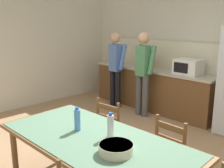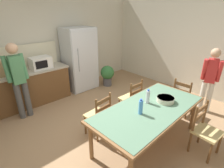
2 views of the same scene
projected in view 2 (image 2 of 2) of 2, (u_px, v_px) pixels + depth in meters
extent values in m
plane|color=#9E7A56|center=(103.00, 132.00, 3.61)|extent=(8.32, 8.32, 0.00)
cube|color=beige|center=(40.00, 44.00, 4.84)|extent=(6.52, 0.12, 2.90)
cube|color=beige|center=(188.00, 42.00, 5.07)|extent=(0.12, 5.20, 2.90)
cube|color=brown|center=(10.00, 94.00, 4.26)|extent=(2.94, 0.62, 0.87)
cube|color=#B2A893|center=(5.00, 76.00, 4.08)|extent=(2.98, 0.66, 0.04)
cube|color=silver|center=(80.00, 59.00, 5.31)|extent=(0.90, 0.68, 1.87)
cube|color=silver|center=(86.00, 62.00, 5.08)|extent=(0.86, 0.02, 1.79)
cylinder|color=#A5AAB2|center=(79.00, 60.00, 4.86)|extent=(0.02, 0.02, 0.65)
cube|color=white|center=(41.00, 63.00, 4.54)|extent=(0.50, 0.38, 0.30)
cube|color=black|center=(42.00, 65.00, 4.37)|extent=(0.30, 0.01, 0.19)
cylinder|color=brown|center=(193.00, 114.00, 3.58)|extent=(0.07, 0.07, 0.71)
cylinder|color=brown|center=(91.00, 142.00, 2.84)|extent=(0.07, 0.07, 0.71)
cylinder|color=brown|center=(158.00, 100.00, 4.13)|extent=(0.07, 0.07, 0.71)
cube|color=brown|center=(150.00, 109.00, 3.06)|extent=(2.23, 1.10, 0.04)
cube|color=#567A60|center=(150.00, 108.00, 3.05)|extent=(2.14, 1.06, 0.01)
cylinder|color=#4C8ED6|center=(141.00, 107.00, 2.83)|extent=(0.07, 0.07, 0.24)
cylinder|color=#2D51B2|center=(141.00, 100.00, 2.77)|extent=(0.04, 0.04, 0.03)
cylinder|color=silver|center=(148.00, 97.00, 3.16)|extent=(0.07, 0.07, 0.24)
cylinder|color=#2D51B2|center=(148.00, 90.00, 3.11)|extent=(0.04, 0.04, 0.03)
cylinder|color=beige|center=(165.00, 99.00, 3.23)|extent=(0.32, 0.32, 0.09)
cylinder|color=beige|center=(166.00, 98.00, 3.22)|extent=(0.31, 0.31, 0.02)
cylinder|color=brown|center=(130.00, 102.00, 4.37)|extent=(0.04, 0.04, 0.41)
cylinder|color=brown|center=(119.00, 107.00, 4.15)|extent=(0.04, 0.04, 0.41)
cylinder|color=brown|center=(140.00, 107.00, 4.14)|extent=(0.04, 0.04, 0.41)
cylinder|color=brown|center=(130.00, 112.00, 3.92)|extent=(0.04, 0.04, 0.41)
cube|color=tan|center=(130.00, 98.00, 4.05)|extent=(0.43, 0.41, 0.04)
cylinder|color=brown|center=(141.00, 89.00, 3.95)|extent=(0.04, 0.04, 0.46)
cylinder|color=brown|center=(131.00, 94.00, 3.73)|extent=(0.04, 0.04, 0.46)
cube|color=brown|center=(137.00, 86.00, 3.79)|extent=(0.36, 0.03, 0.07)
cube|color=brown|center=(136.00, 92.00, 3.85)|extent=(0.36, 0.03, 0.07)
cylinder|color=brown|center=(210.00, 153.00, 2.80)|extent=(0.04, 0.04, 0.41)
cylinder|color=brown|center=(219.00, 144.00, 3.01)|extent=(0.04, 0.04, 0.41)
cylinder|color=brown|center=(190.00, 142.00, 3.05)|extent=(0.04, 0.04, 0.41)
cylinder|color=brown|center=(200.00, 133.00, 3.26)|extent=(0.04, 0.04, 0.41)
cube|color=tan|center=(207.00, 132.00, 2.94)|extent=(0.45, 0.43, 0.04)
cylinder|color=brown|center=(195.00, 119.00, 2.86)|extent=(0.04, 0.04, 0.46)
cylinder|color=brown|center=(205.00, 112.00, 3.07)|extent=(0.04, 0.04, 0.46)
cube|color=brown|center=(202.00, 109.00, 2.91)|extent=(0.36, 0.05, 0.07)
cube|color=brown|center=(200.00, 116.00, 2.97)|extent=(0.36, 0.05, 0.07)
cylinder|color=brown|center=(98.00, 118.00, 3.73)|extent=(0.04, 0.04, 0.41)
cylinder|color=brown|center=(85.00, 125.00, 3.49)|extent=(0.04, 0.04, 0.41)
cylinder|color=brown|center=(110.00, 124.00, 3.53)|extent=(0.04, 0.04, 0.41)
cylinder|color=brown|center=(97.00, 133.00, 3.28)|extent=(0.04, 0.04, 0.41)
cube|color=tan|center=(97.00, 115.00, 3.42)|extent=(0.46, 0.44, 0.04)
cylinder|color=brown|center=(110.00, 103.00, 3.34)|extent=(0.04, 0.04, 0.46)
cylinder|color=brown|center=(96.00, 111.00, 3.09)|extent=(0.04, 0.04, 0.46)
cube|color=brown|center=(103.00, 101.00, 3.17)|extent=(0.36, 0.06, 0.07)
cube|color=brown|center=(103.00, 108.00, 3.23)|extent=(0.36, 0.06, 0.07)
cylinder|color=brown|center=(192.00, 106.00, 4.18)|extent=(0.04, 0.04, 0.41)
cylinder|color=brown|center=(178.00, 101.00, 4.41)|extent=(0.04, 0.04, 0.41)
cylinder|color=brown|center=(186.00, 111.00, 3.96)|extent=(0.04, 0.04, 0.41)
cylinder|color=brown|center=(172.00, 106.00, 4.20)|extent=(0.04, 0.04, 0.41)
cube|color=tan|center=(184.00, 97.00, 4.10)|extent=(0.41, 0.43, 0.04)
cylinder|color=brown|center=(190.00, 93.00, 3.77)|extent=(0.04, 0.04, 0.46)
cylinder|color=brown|center=(174.00, 88.00, 4.01)|extent=(0.04, 0.04, 0.46)
cube|color=brown|center=(183.00, 85.00, 3.84)|extent=(0.04, 0.36, 0.07)
cube|color=brown|center=(182.00, 91.00, 3.90)|extent=(0.04, 0.36, 0.07)
cylinder|color=#4C4C4C|center=(20.00, 101.00, 3.93)|extent=(0.13, 0.13, 0.86)
cylinder|color=#4C4C4C|center=(27.00, 99.00, 4.04)|extent=(0.13, 0.13, 0.86)
cube|color=#478456|center=(17.00, 70.00, 3.69)|extent=(0.24, 0.20, 0.61)
sphere|color=tan|center=(12.00, 48.00, 3.52)|extent=(0.23, 0.23, 0.23)
cylinder|color=#478456|center=(7.00, 70.00, 3.63)|extent=(0.10, 0.23, 0.58)
cylinder|color=#478456|center=(24.00, 66.00, 3.84)|extent=(0.10, 0.23, 0.58)
cylinder|color=silver|center=(209.00, 97.00, 4.20)|extent=(0.12, 0.12, 0.78)
cylinder|color=silver|center=(202.00, 96.00, 4.27)|extent=(0.12, 0.12, 0.78)
cube|color=red|center=(212.00, 71.00, 3.97)|extent=(0.24, 0.26, 0.55)
sphere|color=tan|center=(216.00, 53.00, 3.81)|extent=(0.21, 0.21, 0.21)
cylinder|color=red|center=(220.00, 72.00, 3.85)|extent=(0.23, 0.15, 0.52)
cylinder|color=red|center=(204.00, 69.00, 3.98)|extent=(0.23, 0.15, 0.52)
cylinder|color=#4C4C51|center=(107.00, 82.00, 5.79)|extent=(0.28, 0.28, 0.26)
sphere|color=#337038|center=(107.00, 73.00, 5.66)|extent=(0.44, 0.44, 0.44)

